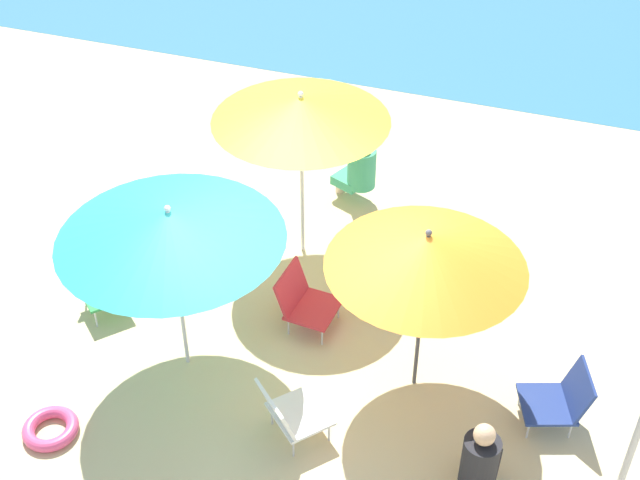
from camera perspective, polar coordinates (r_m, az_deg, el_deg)
ground_plane at (r=8.96m, az=-0.41°, el=-7.51°), size 40.00×40.00×0.00m
umbrella_orange at (r=7.60m, az=7.05°, el=-0.73°), size 1.81×1.81×1.91m
umbrella_teal at (r=7.84m, az=-9.86°, el=0.97°), size 2.10×2.10×1.96m
umbrella_yellow at (r=9.16m, az=-1.27°, el=8.63°), size 1.91×1.91×2.09m
beach_chair_a at (r=8.44m, az=15.55°, el=-9.98°), size 0.71×0.67×0.63m
beach_chair_b at (r=9.44m, az=4.15°, el=-2.09°), size 0.79×0.80×0.61m
beach_chair_c at (r=8.00m, az=-2.04°, el=-11.25°), size 0.77×0.77×0.65m
beach_chair_d at (r=9.58m, az=-14.25°, el=-2.74°), size 0.72×0.71×0.58m
beach_chair_e at (r=9.06m, az=-1.09°, el=-3.92°), size 0.61×0.59×0.65m
person_a at (r=10.75m, az=2.57°, el=4.69°), size 0.58×0.48×0.95m
person_b at (r=7.63m, az=10.50°, el=-14.02°), size 0.32×0.56×0.94m
swim_ring at (r=8.62m, az=-17.30°, el=-11.76°), size 0.52×0.52×0.12m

